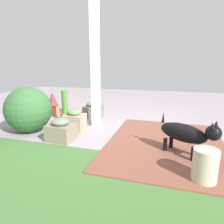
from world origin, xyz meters
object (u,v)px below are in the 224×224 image
Objects in this scene: terracotta_pot_spiky at (53,104)px; ceramic_urn at (205,166)px; stone_planter_nearest at (93,110)px; stone_planter_mid at (75,120)px; stone_planter_far at (61,130)px; terracotta_pot_tall at (65,111)px; porch_pillar at (95,65)px; dog at (187,133)px; round_shrub at (28,110)px.

terracotta_pot_spiky is 3.86m from ceramic_urn.
stone_planter_nearest is 0.77× the size of terracotta_pot_spiky.
stone_planter_nearest is at bearing -90.56° from stone_planter_mid.
stone_planter_far is 1.86m from terracotta_pot_spiky.
terracotta_pot_spiky is 0.78m from terracotta_pot_tall.
porch_pillar reaches higher than dog.
dog reaches higher than stone_planter_far.
round_shrub is 3.06m from ceramic_urn.
terracotta_pot_tall is (0.49, -1.01, 0.07)m from stone_planter_far.
round_shrub is at bearing 59.33° from stone_planter_nearest.
terracotta_pot_spiky is at bearing 1.97° from stone_planter_nearest.
dog is (-2.00, 1.55, 0.16)m from stone_planter_nearest.
porch_pillar is 6.51× the size of ceramic_urn.
stone_planter_mid is 1.40m from terracotta_pot_spiky.
stone_planter_mid is 0.72× the size of terracotta_pot_spiky.
terracotta_pot_spiky is 1.50× the size of ceramic_urn.
stone_planter_far is 0.52× the size of round_shrub.
stone_planter_far is (0.26, 0.96, -1.05)m from porch_pillar.
stone_planter_far is 0.87m from round_shrub.
terracotta_pot_spiky is 0.72× the size of dog.
porch_pillar is 2.90× the size of round_shrub.
stone_planter_nearest is 0.52× the size of round_shrub.
stone_planter_mid is 0.59× the size of terracotta_pot_tall.
dog is at bearing 163.29° from stone_planter_mid.
ceramic_urn is at bearing 139.84° from porch_pillar.
round_shrub is 2.25× the size of ceramic_urn.
porch_pillar is 4.34× the size of terracotta_pot_spiky.
stone_planter_mid is (0.30, 0.38, -1.04)m from porch_pillar.
ceramic_urn is (-2.62, 1.62, -0.06)m from terracotta_pot_tall.
round_shrub is at bearing 68.11° from terracotta_pot_tall.
stone_planter_far is at bearing -16.12° from ceramic_urn.
terracotta_pot_tall is at bearing -43.83° from stone_planter_mid.
terracotta_pot_spiky reaches higher than stone_planter_nearest.
ceramic_urn is at bearing 135.28° from stone_planter_nearest.
porch_pillar is 2.66m from ceramic_urn.
terracotta_pot_spiky is (1.37, -0.53, -0.96)m from porch_pillar.
terracotta_pot_spiky is at bearing -26.17° from dog.
terracotta_pot_spiky is at bearing -33.02° from ceramic_urn.
round_shrub reaches higher than terracotta_pot_tall.
round_shrub is (0.80, -0.23, 0.25)m from stone_planter_far.
stone_planter_mid is 0.87m from round_shrub.
stone_planter_mid is at bearing 89.44° from stone_planter_nearest.
stone_planter_nearest is 0.99× the size of stone_planter_far.
terracotta_pot_tall reaches higher than stone_planter_mid.
ceramic_urn is at bearing 163.89° from round_shrub.
terracotta_pot_tall is at bearing -3.62° from porch_pillar.
porch_pillar is 3.11× the size of dog.
terracotta_pot_tall is 2.66m from dog.
stone_planter_far is at bearing -0.61° from dog.
porch_pillar is 1.45m from stone_planter_far.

